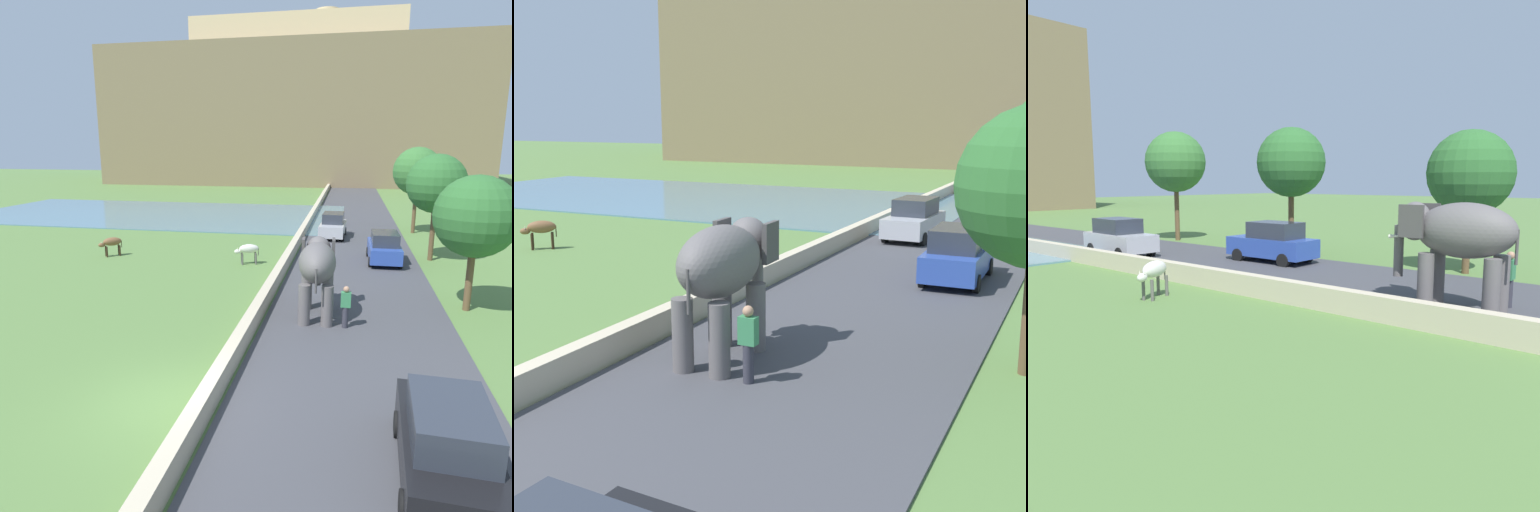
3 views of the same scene
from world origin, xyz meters
The scene contains 10 objects.
road_surface centered at (5.00, 20.00, 0.03)m, with size 7.00×120.00×0.06m, color #424247.
barrier_wall centered at (1.20, 18.00, 0.34)m, with size 0.40×110.00×0.67m, color beige.
elephant centered at (3.42, 7.22, 2.04)m, with size 1.51×3.49×2.99m.
person_beside_elephant centered at (4.55, 6.11, 0.87)m, with size 0.36×0.22×1.63m.
car_blue centered at (6.58, 16.60, 0.90)m, with size 1.82×4.02×1.80m.
car_silver centered at (3.43, 23.59, 0.90)m, with size 1.93×4.07×1.80m.
cow_white centered at (-0.97, 14.79, 0.84)m, with size 1.42×0.79×1.15m.
tree_near centered at (9.30, 17.81, 4.44)m, with size 3.34×3.34×6.13m.
tree_mid centered at (9.41, 26.80, 4.68)m, with size 3.58×3.58×6.48m.
tree_far centered at (9.38, 9.13, 3.84)m, with size 3.25×3.25×5.48m.
Camera 3 is at (-10.11, 1.93, 3.53)m, focal length 35.91 mm.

